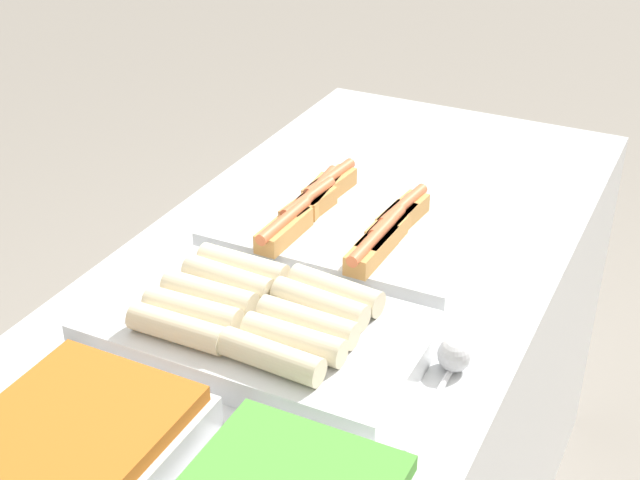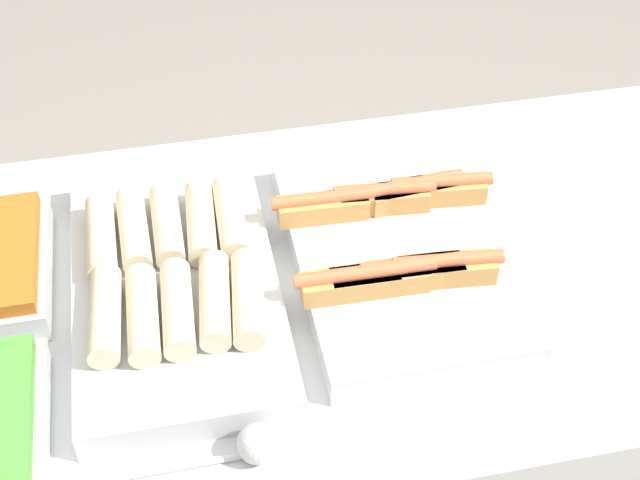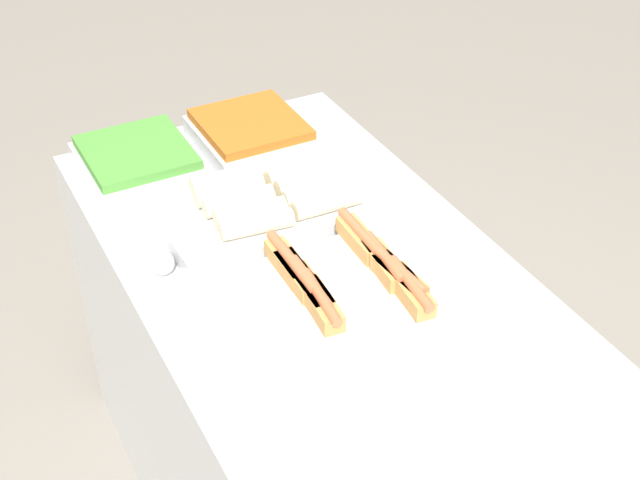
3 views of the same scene
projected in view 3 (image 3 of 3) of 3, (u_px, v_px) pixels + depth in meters
counter at (337, 438)px, 2.14m from camera, size 1.66×0.79×0.91m
tray_hotdogs at (347, 288)px, 1.82m from camera, size 0.36×0.50×0.10m
tray_wraps at (275, 204)px, 2.07m from camera, size 0.31×0.54×0.09m
tray_side_front at (138, 161)px, 2.22m from camera, size 0.29×0.27×0.07m
tray_side_back at (251, 133)px, 2.34m from camera, size 0.29×0.27×0.07m
serving_spoon_near at (160, 261)px, 1.91m from camera, size 0.24×0.05×0.05m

